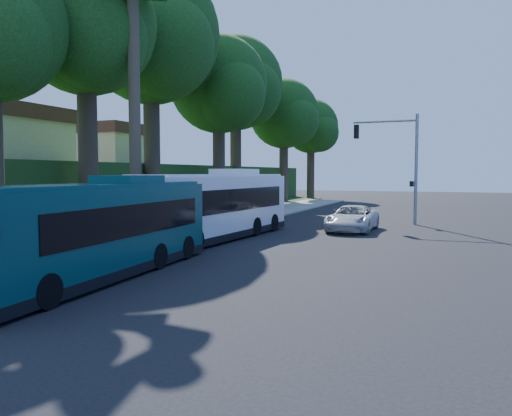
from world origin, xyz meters
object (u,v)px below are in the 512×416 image
at_px(white_bus, 218,205).
at_px(teal_bus, 99,228).
at_px(pickup, 352,218).
at_px(bus_shelter, 136,204).

distance_m(white_bus, teal_bus, 9.69).
bearing_deg(teal_bus, white_bus, 90.38).
bearing_deg(teal_bus, pickup, 69.22).
height_order(teal_bus, pickup, teal_bus).
xyz_separation_m(bus_shelter, teal_bus, (4.13, -7.72, -0.24)).
relative_size(bus_shelter, pickup, 0.62).
relative_size(white_bus, pickup, 2.29).
height_order(white_bus, teal_bus, white_bus).
xyz_separation_m(bus_shelter, white_bus, (3.46, 1.95, -0.10)).
relative_size(bus_shelter, white_bus, 0.27).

